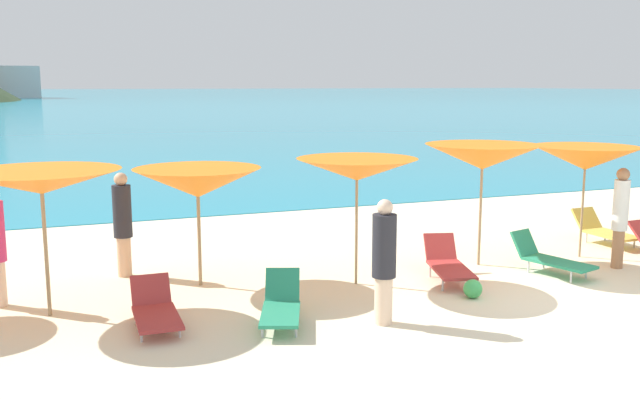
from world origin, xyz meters
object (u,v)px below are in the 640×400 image
at_px(lounge_chair_9, 155,310).
at_px(beachgoer_0, 384,259).
at_px(umbrella_2, 198,183).
at_px(umbrella_5, 586,158).
at_px(lounge_chair_6, 281,305).
at_px(lounge_chair_7, 604,230).
at_px(umbrella_3, 357,170).
at_px(umbrella_1, 41,182).
at_px(beachgoer_3, 620,214).
at_px(lounge_chair_1, 549,257).
at_px(beach_ball, 473,289).
at_px(umbrella_4, 483,157).
at_px(lounge_chair_5, 448,263).
at_px(beachgoer_4, 123,221).

bearing_deg(lounge_chair_9, beachgoer_0, -18.08).
relative_size(umbrella_2, umbrella_5, 1.02).
distance_m(umbrella_2, lounge_chair_6, 2.90).
relative_size(lounge_chair_6, lounge_chair_7, 0.98).
height_order(lounge_chair_7, lounge_chair_9, lounge_chair_7).
distance_m(umbrella_3, beachgoer_0, 2.30).
xyz_separation_m(umbrella_3, lounge_chair_6, (-1.84, -1.47, -1.73)).
xyz_separation_m(umbrella_1, beachgoer_3, (10.05, -0.91, -0.99)).
bearing_deg(umbrella_5, lounge_chair_6, -166.78).
bearing_deg(beachgoer_0, beachgoer_3, 0.37).
height_order(umbrella_5, beachgoer_0, umbrella_5).
relative_size(lounge_chair_1, lounge_chair_6, 1.08).
height_order(umbrella_2, umbrella_3, umbrella_3).
height_order(lounge_chair_1, beach_ball, lounge_chair_1).
relative_size(umbrella_1, umbrella_2, 1.09).
height_order(lounge_chair_9, beach_ball, lounge_chair_9).
xyz_separation_m(beachgoer_0, beachgoer_3, (5.51, 1.21, 0.07)).
xyz_separation_m(lounge_chair_6, lounge_chair_9, (-1.73, 0.54, -0.03)).
height_order(umbrella_3, umbrella_4, umbrella_4).
height_order(lounge_chair_5, beach_ball, lounge_chair_5).
bearing_deg(umbrella_3, lounge_chair_6, -141.45).
bearing_deg(lounge_chair_6, beachgoer_4, 139.23).
xyz_separation_m(umbrella_4, beach_ball, (-1.29, -1.77, -1.94)).
xyz_separation_m(umbrella_3, beachgoer_4, (-3.72, 1.96, -1.00)).
bearing_deg(umbrella_2, beachgoer_0, -54.04).
bearing_deg(lounge_chair_6, beach_ball, 21.22).
height_order(lounge_chair_6, beachgoer_4, beachgoer_4).
distance_m(umbrella_3, lounge_chair_1, 4.03).
height_order(lounge_chair_5, lounge_chair_9, lounge_chair_5).
bearing_deg(lounge_chair_6, umbrella_5, 33.71).
relative_size(umbrella_1, beach_ball, 8.04).
xyz_separation_m(umbrella_3, umbrella_4, (2.74, 0.34, 0.08)).
xyz_separation_m(lounge_chair_5, lounge_chair_9, (-5.17, -0.55, -0.07)).
bearing_deg(lounge_chair_7, umbrella_2, 177.72).
distance_m(umbrella_1, umbrella_2, 2.57).
bearing_deg(beach_ball, lounge_chair_1, 19.82).
bearing_deg(umbrella_2, lounge_chair_6, -73.26).
height_order(lounge_chair_5, lounge_chair_6, lounge_chair_5).
distance_m(umbrella_4, umbrella_5, 2.27).
height_order(umbrella_5, lounge_chair_9, umbrella_5).
relative_size(umbrella_2, lounge_chair_6, 1.52).
bearing_deg(umbrella_4, lounge_chair_9, -168.57).
relative_size(umbrella_4, lounge_chair_6, 1.59).
height_order(lounge_chair_6, lounge_chair_7, lounge_chair_7).
height_order(umbrella_2, beachgoer_3, umbrella_2).
xyz_separation_m(lounge_chair_9, beach_ball, (5.02, -0.49, -0.09)).
bearing_deg(umbrella_5, beachgoer_0, -158.57).
xyz_separation_m(lounge_chair_1, beach_ball, (-2.14, -0.77, -0.15)).
relative_size(lounge_chair_9, beachgoer_0, 0.80).
relative_size(umbrella_4, beach_ball, 7.74).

